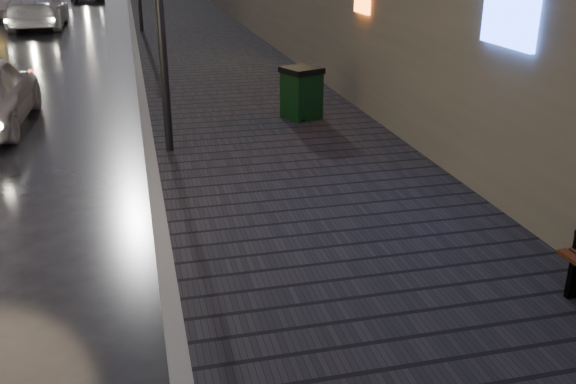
% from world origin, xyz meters
% --- Properties ---
extents(sidewalk, '(4.60, 58.00, 0.15)m').
position_xyz_m(sidewalk, '(3.90, 21.00, 0.07)').
color(sidewalk, black).
rests_on(sidewalk, ground).
extents(curb, '(0.20, 58.00, 0.15)m').
position_xyz_m(curb, '(1.50, 21.00, 0.07)').
color(curb, slate).
rests_on(curb, ground).
extents(trash_bin, '(0.91, 0.91, 1.06)m').
position_xyz_m(trash_bin, '(4.69, 7.57, 0.69)').
color(trash_bin, black).
rests_on(trash_bin, sidewalk).
extents(taxi_mid, '(2.26, 5.55, 1.61)m').
position_xyz_m(taxi_mid, '(-2.43, 25.36, 0.80)').
color(taxi_mid, white).
rests_on(taxi_mid, ground).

